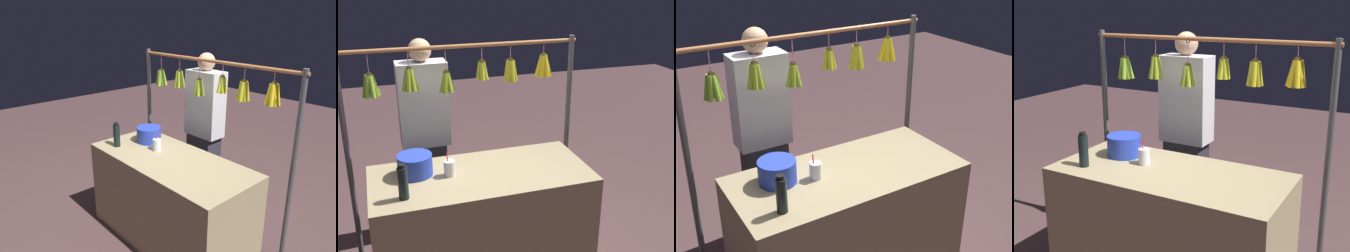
% 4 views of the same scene
% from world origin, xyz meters
% --- Properties ---
extents(market_counter, '(1.60, 0.74, 0.87)m').
position_xyz_m(market_counter, '(0.00, 0.00, 0.43)').
color(market_counter, tan).
rests_on(market_counter, ground).
extents(display_rack, '(1.91, 0.14, 1.74)m').
position_xyz_m(display_rack, '(-0.00, -0.50, 1.28)').
color(display_rack, '#4C4C51').
rests_on(display_rack, ground).
extents(water_bottle, '(0.07, 0.07, 0.25)m').
position_xyz_m(water_bottle, '(0.57, 0.20, 0.98)').
color(water_bottle, black).
rests_on(water_bottle, market_counter).
extents(blue_bucket, '(0.25, 0.25, 0.16)m').
position_xyz_m(blue_bucket, '(0.46, -0.12, 0.94)').
color(blue_bucket, '#2840BE').
rests_on(blue_bucket, market_counter).
extents(drink_cup, '(0.08, 0.08, 0.18)m').
position_xyz_m(drink_cup, '(0.23, -0.03, 0.92)').
color(drink_cup, silver).
rests_on(drink_cup, market_counter).
extents(vendor_person, '(0.41, 0.22, 1.74)m').
position_xyz_m(vendor_person, '(0.29, -0.78, 0.86)').
color(vendor_person, '#2D2D38').
rests_on(vendor_person, ground).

